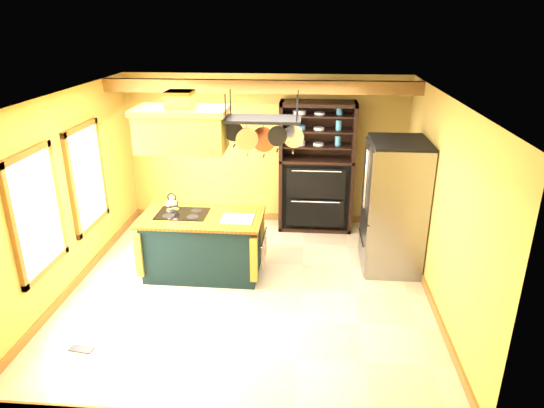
# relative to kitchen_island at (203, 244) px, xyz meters

# --- Properties ---
(floor) EXTENTS (5.00, 5.00, 0.00)m
(floor) POSITION_rel_kitchen_island_xyz_m (0.74, -0.40, -0.47)
(floor) COLOR beige
(floor) RESTS_ON ground
(ceiling) EXTENTS (5.00, 5.00, 0.00)m
(ceiling) POSITION_rel_kitchen_island_xyz_m (0.74, -0.40, 2.23)
(ceiling) COLOR white
(ceiling) RESTS_ON wall_back
(wall_back) EXTENTS (5.00, 0.02, 2.70)m
(wall_back) POSITION_rel_kitchen_island_xyz_m (0.74, 2.10, 0.88)
(wall_back) COLOR #B89743
(wall_back) RESTS_ON floor
(wall_front) EXTENTS (5.00, 0.02, 2.70)m
(wall_front) POSITION_rel_kitchen_island_xyz_m (0.74, -2.90, 0.88)
(wall_front) COLOR #B89743
(wall_front) RESTS_ON floor
(wall_left) EXTENTS (0.02, 5.00, 2.70)m
(wall_left) POSITION_rel_kitchen_island_xyz_m (-1.76, -0.40, 0.88)
(wall_left) COLOR #B89743
(wall_left) RESTS_ON floor
(wall_right) EXTENTS (0.02, 5.00, 2.70)m
(wall_right) POSITION_rel_kitchen_island_xyz_m (3.24, -0.40, 0.88)
(wall_right) COLOR #B89743
(wall_right) RESTS_ON floor
(ceiling_beam) EXTENTS (5.00, 0.15, 0.20)m
(ceiling_beam) POSITION_rel_kitchen_island_xyz_m (0.74, 1.30, 2.12)
(ceiling_beam) COLOR olive
(ceiling_beam) RESTS_ON ceiling
(window_near) EXTENTS (0.06, 1.06, 1.56)m
(window_near) POSITION_rel_kitchen_island_xyz_m (-1.73, -1.20, 0.93)
(window_near) COLOR olive
(window_near) RESTS_ON wall_left
(window_far) EXTENTS (0.06, 1.06, 1.56)m
(window_far) POSITION_rel_kitchen_island_xyz_m (-1.73, 0.20, 0.93)
(window_far) COLOR olive
(window_far) RESTS_ON wall_left
(kitchen_island) EXTENTS (1.78, 1.00, 1.11)m
(kitchen_island) POSITION_rel_kitchen_island_xyz_m (0.00, 0.00, 0.00)
(kitchen_island) COLOR #13292B
(kitchen_island) RESTS_ON floor
(range_hood) EXTENTS (1.26, 0.71, 0.80)m
(range_hood) POSITION_rel_kitchen_island_xyz_m (-0.20, -0.00, 1.75)
(range_hood) COLOR #BE7C2F
(range_hood) RESTS_ON ceiling
(pot_rack) EXTENTS (1.10, 0.51, 0.83)m
(pot_rack) POSITION_rel_kitchen_island_xyz_m (0.91, 0.01, 1.77)
(pot_rack) COLOR black
(pot_rack) RESTS_ON ceiling
(refrigerator) EXTENTS (0.84, 0.99, 1.94)m
(refrigerator) POSITION_rel_kitchen_island_xyz_m (2.80, 0.45, 0.48)
(refrigerator) COLOR gray
(refrigerator) RESTS_ON floor
(hutch) EXTENTS (1.29, 0.59, 2.28)m
(hutch) POSITION_rel_kitchen_island_xyz_m (1.66, 1.85, 0.41)
(hutch) COLOR black
(hutch) RESTS_ON floor
(floor_register) EXTENTS (0.29, 0.15, 0.01)m
(floor_register) POSITION_rel_kitchen_island_xyz_m (-1.04, -1.92, -0.46)
(floor_register) COLOR black
(floor_register) RESTS_ON floor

